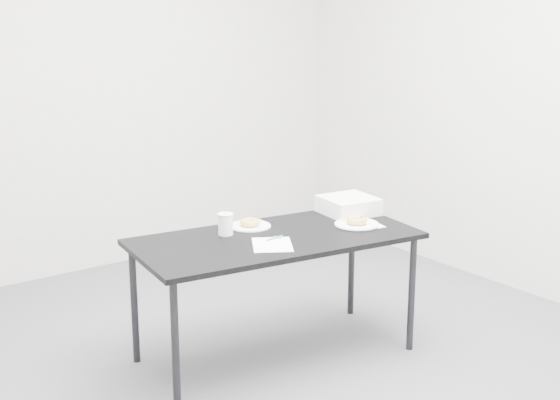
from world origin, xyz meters
TOP-DOWN VIEW (x-y plane):
  - floor at (0.00, 0.00)m, footprint 4.00×4.00m
  - wall_back at (0.00, 2.00)m, footprint 4.00×0.02m
  - wall_right at (2.00, 0.00)m, footprint 0.02×4.00m
  - table at (0.11, 0.06)m, footprint 1.56×0.89m
  - scorecard at (0.01, -0.05)m, footprint 0.30×0.31m
  - logo_patch at (0.10, 0.02)m, footprint 0.05×0.05m
  - pen at (0.08, 0.02)m, footprint 0.11×0.03m
  - napkin at (0.62, -0.07)m, footprint 0.20×0.20m
  - plate_near at (0.59, -0.05)m, footprint 0.24×0.24m
  - donut_near at (0.59, -0.05)m, footprint 0.15×0.15m
  - plate_far at (0.11, 0.28)m, footprint 0.23×0.23m
  - donut_far at (0.11, 0.28)m, footprint 0.14×0.14m
  - coffee_cup at (-0.08, 0.23)m, footprint 0.08×0.08m
  - cup_lid at (0.16, 0.33)m, footprint 0.10×0.10m
  - bakery_box at (0.72, 0.17)m, footprint 0.32×0.32m

SIDE VIEW (x-z plane):
  - floor at x=0.00m, z-range 0.00..0.00m
  - table at x=0.11m, z-range 0.29..0.96m
  - scorecard at x=0.01m, z-range 0.67..0.68m
  - napkin at x=0.62m, z-range 0.67..0.68m
  - plate_far at x=0.11m, z-range 0.67..0.68m
  - logo_patch at x=0.10m, z-range 0.68..0.68m
  - pen at x=0.08m, z-range 0.68..0.68m
  - plate_near at x=0.59m, z-range 0.68..0.68m
  - cup_lid at x=0.16m, z-range 0.67..0.69m
  - donut_far at x=0.11m, z-range 0.68..0.72m
  - donut_near at x=0.59m, z-range 0.68..0.72m
  - bakery_box at x=0.72m, z-range 0.67..0.77m
  - coffee_cup at x=-0.08m, z-range 0.67..0.79m
  - wall_back at x=0.00m, z-range 0.00..2.70m
  - wall_right at x=2.00m, z-range 0.00..2.70m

